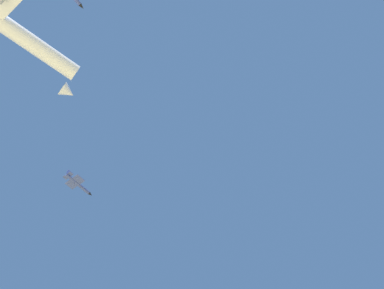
{
  "coord_description": "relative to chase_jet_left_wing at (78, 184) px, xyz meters",
  "views": [
    {
      "loc": [
        -43.35,
        69.74,
        2.94
      ],
      "look_at": [
        -0.9,
        63.17,
        68.08
      ],
      "focal_mm": 33.45,
      "sensor_mm": 36.0,
      "label": 1
    }
  ],
  "objects": [
    {
      "name": "chase_jet_left_wing",
      "position": [
        0.0,
        0.0,
        0.0
      ],
      "size": [
        12.66,
        13.0,
        4.0
      ],
      "rotation": [
        0.0,
        0.0,
        -0.81
      ],
      "color": "#38478C"
    }
  ]
}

